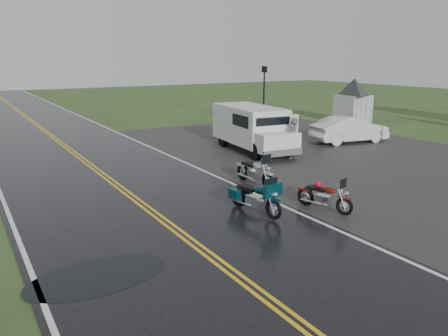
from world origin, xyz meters
name	(u,v)px	position (x,y,z in m)	size (l,w,h in m)	color
ground	(176,231)	(0.00, 0.00, 0.00)	(120.00, 120.00, 0.00)	#2D471E
road	(83,160)	(0.00, 10.00, 0.02)	(8.00, 100.00, 0.04)	black
parking_pad	(332,153)	(11.00, 5.00, 0.01)	(14.00, 24.00, 0.03)	black
visitor_center	(354,90)	(20.00, 12.00, 2.40)	(16.00, 10.00, 4.80)	#A8AAAD
motorcycle_red	(345,199)	(4.79, -1.65, 0.56)	(0.69, 1.88, 1.11)	#5B110A
motorcycle_teal	(274,201)	(2.75, -0.83, 0.63)	(0.77, 2.12, 1.25)	#042D35
motorcycle_silver	(268,174)	(4.42, 1.64, 0.63)	(0.77, 2.12, 1.26)	#AAACB2
van_white	(256,136)	(6.85, 5.80, 1.15)	(2.20, 5.87, 2.30)	silver
person_at_van	(292,139)	(8.53, 5.17, 0.96)	(0.70, 0.46, 1.91)	#4A494E
sedan_white	(350,130)	(13.88, 6.59, 0.73)	(1.54, 4.42, 1.45)	silver
lamp_post_far_right	(264,98)	(12.77, 13.15, 2.08)	(0.36, 0.36, 4.16)	black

